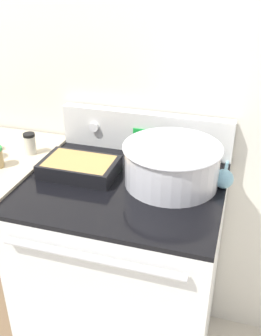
{
  "coord_description": "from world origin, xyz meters",
  "views": [
    {
      "loc": [
        0.4,
        -0.89,
        1.7
      ],
      "look_at": [
        0.02,
        0.34,
        1.01
      ],
      "focal_mm": 42.0,
      "sensor_mm": 36.0,
      "label": 1
    }
  ],
  "objects_px": {
    "mixing_bowl": "(172,163)",
    "casserole_dish": "(80,167)",
    "spice_jar_black_cap": "(30,143)",
    "ladle": "(224,177)"
  },
  "relations": [
    {
      "from": "casserole_dish",
      "to": "spice_jar_black_cap",
      "type": "distance_m",
      "value": 0.28
    },
    {
      "from": "mixing_bowl",
      "to": "spice_jar_black_cap",
      "type": "relative_size",
      "value": 3.99
    },
    {
      "from": "ladle",
      "to": "spice_jar_black_cap",
      "type": "bearing_deg",
      "value": 179.55
    },
    {
      "from": "spice_jar_black_cap",
      "to": "casserole_dish",
      "type": "bearing_deg",
      "value": -18.46
    },
    {
      "from": "casserole_dish",
      "to": "spice_jar_black_cap",
      "type": "bearing_deg",
      "value": 161.54
    },
    {
      "from": "ladle",
      "to": "casserole_dish",
      "type": "bearing_deg",
      "value": -171.46
    },
    {
      "from": "mixing_bowl",
      "to": "spice_jar_black_cap",
      "type": "xyz_separation_m",
      "value": [
        -0.62,
        0.05,
        -0.03
      ]
    },
    {
      "from": "ladle",
      "to": "spice_jar_black_cap",
      "type": "xyz_separation_m",
      "value": [
        -0.81,
        0.01,
        0.03
      ]
    },
    {
      "from": "mixing_bowl",
      "to": "casserole_dish",
      "type": "height_order",
      "value": "mixing_bowl"
    },
    {
      "from": "mixing_bowl",
      "to": "casserole_dish",
      "type": "relative_size",
      "value": 1.26
    }
  ]
}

